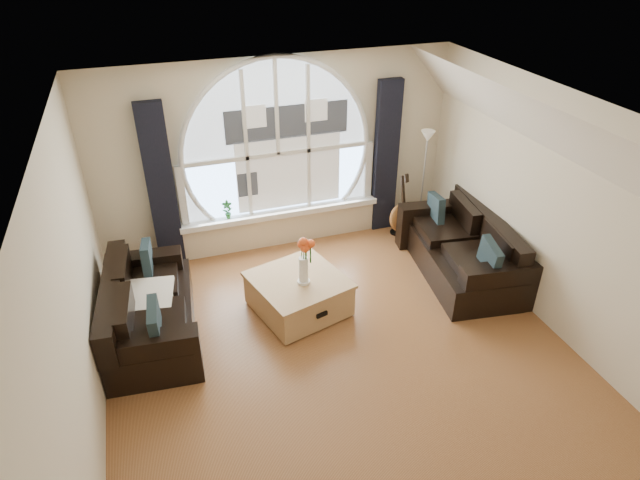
% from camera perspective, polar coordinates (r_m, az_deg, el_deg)
% --- Properties ---
extents(ground, '(5.00, 5.50, 0.01)m').
position_cam_1_polar(ground, '(6.10, 2.76, -12.69)').
color(ground, brown).
rests_on(ground, ground).
extents(ceiling, '(5.00, 5.50, 0.01)m').
position_cam_1_polar(ceiling, '(4.66, 3.61, 12.02)').
color(ceiling, silver).
rests_on(ceiling, ground).
extents(wall_back, '(5.00, 0.01, 2.70)m').
position_cam_1_polar(wall_back, '(7.59, -4.51, 8.84)').
color(wall_back, beige).
rests_on(wall_back, ground).
extents(wall_left, '(0.01, 5.50, 2.70)m').
position_cam_1_polar(wall_left, '(5.05, -24.54, -6.81)').
color(wall_left, beige).
rests_on(wall_left, ground).
extents(wall_right, '(0.01, 5.50, 2.70)m').
position_cam_1_polar(wall_right, '(6.50, 24.15, 2.01)').
color(wall_right, beige).
rests_on(wall_right, ground).
extents(attic_slope, '(0.92, 5.50, 0.72)m').
position_cam_1_polar(attic_slope, '(5.92, 24.01, 10.05)').
color(attic_slope, silver).
rests_on(attic_slope, ground).
extents(arched_window, '(2.60, 0.06, 2.15)m').
position_cam_1_polar(arched_window, '(7.46, -4.54, 10.71)').
color(arched_window, silver).
rests_on(arched_window, wall_back).
extents(window_sill, '(2.90, 0.22, 0.08)m').
position_cam_1_polar(window_sill, '(7.86, -4.08, 2.90)').
color(window_sill, white).
rests_on(window_sill, wall_back).
extents(window_frame, '(2.76, 0.08, 2.15)m').
position_cam_1_polar(window_frame, '(7.43, -4.48, 10.63)').
color(window_frame, white).
rests_on(window_frame, wall_back).
extents(neighbor_house, '(1.70, 0.02, 1.50)m').
position_cam_1_polar(neighbor_house, '(7.52, -3.35, 9.92)').
color(neighbor_house, silver).
rests_on(neighbor_house, wall_back).
extents(curtain_left, '(0.35, 0.12, 2.30)m').
position_cam_1_polar(curtain_left, '(7.37, -16.36, 5.22)').
color(curtain_left, black).
rests_on(curtain_left, ground).
extents(curtain_right, '(0.35, 0.12, 2.30)m').
position_cam_1_polar(curtain_right, '(8.06, 6.95, 8.56)').
color(curtain_right, black).
rests_on(curtain_right, ground).
extents(sofa_left, '(1.07, 1.90, 0.81)m').
position_cam_1_polar(sofa_left, '(6.47, -17.47, -6.73)').
color(sofa_left, black).
rests_on(sofa_left, ground).
extents(sofa_right, '(1.21, 2.03, 0.85)m').
position_cam_1_polar(sofa_right, '(7.43, 14.64, -0.89)').
color(sofa_right, black).
rests_on(sofa_right, ground).
extents(coffee_chest, '(1.26, 1.26, 0.50)m').
position_cam_1_polar(coffee_chest, '(6.64, -2.26, -5.59)').
color(coffee_chest, '#A57B4B').
rests_on(coffee_chest, ground).
extents(throw_blanket, '(0.63, 0.63, 0.10)m').
position_cam_1_polar(throw_blanket, '(6.47, -17.60, -5.66)').
color(throw_blanket, silver).
rests_on(throw_blanket, sofa_left).
extents(vase_flowers, '(0.24, 0.24, 0.70)m').
position_cam_1_polar(vase_flowers, '(6.23, -1.78, -1.58)').
color(vase_flowers, white).
rests_on(vase_flowers, coffee_chest).
extents(floor_lamp, '(0.24, 0.24, 1.60)m').
position_cam_1_polar(floor_lamp, '(8.20, 10.76, 5.94)').
color(floor_lamp, '#B2B2B2').
rests_on(floor_lamp, ground).
extents(guitar, '(0.40, 0.31, 1.06)m').
position_cam_1_polar(guitar, '(8.11, 8.48, 3.73)').
color(guitar, '#945B2B').
rests_on(guitar, ground).
extents(potted_plant, '(0.15, 0.10, 0.27)m').
position_cam_1_polar(potted_plant, '(7.65, -9.72, 3.15)').
color(potted_plant, '#1E6023').
rests_on(potted_plant, window_sill).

